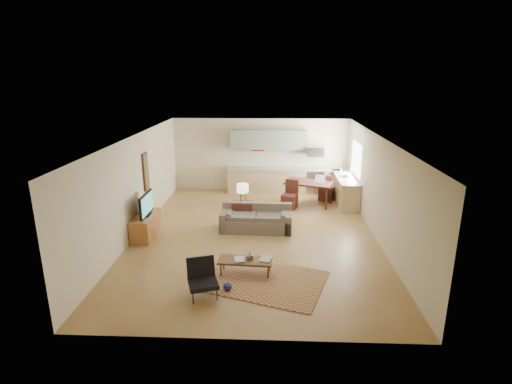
{
  "coord_description": "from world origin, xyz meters",
  "views": [
    {
      "loc": [
        0.44,
        -10.18,
        4.27
      ],
      "look_at": [
        0.0,
        0.3,
        1.15
      ],
      "focal_mm": 28.0,
      "sensor_mm": 36.0,
      "label": 1
    }
  ],
  "objects_px": {
    "console_table": "(243,213)",
    "dining_table": "(309,193)",
    "sofa": "(256,218)",
    "coffee_table": "(245,267)",
    "tv_credenza": "(146,226)",
    "armchair": "(203,280)"
  },
  "relations": [
    {
      "from": "sofa",
      "to": "armchair",
      "type": "bearing_deg",
      "value": -101.72
    },
    {
      "from": "armchair",
      "to": "dining_table",
      "type": "relative_size",
      "value": 0.48
    },
    {
      "from": "tv_credenza",
      "to": "dining_table",
      "type": "bearing_deg",
      "value": 32.45
    },
    {
      "from": "sofa",
      "to": "coffee_table",
      "type": "bearing_deg",
      "value": -90.35
    },
    {
      "from": "armchair",
      "to": "sofa",
      "type": "bearing_deg",
      "value": 57.32
    },
    {
      "from": "console_table",
      "to": "dining_table",
      "type": "distance_m",
      "value": 2.89
    },
    {
      "from": "sofa",
      "to": "tv_credenza",
      "type": "height_order",
      "value": "sofa"
    },
    {
      "from": "console_table",
      "to": "coffee_table",
      "type": "bearing_deg",
      "value": -81.81
    },
    {
      "from": "tv_credenza",
      "to": "console_table",
      "type": "relative_size",
      "value": 1.88
    },
    {
      "from": "dining_table",
      "to": "sofa",
      "type": "bearing_deg",
      "value": -104.89
    },
    {
      "from": "coffee_table",
      "to": "armchair",
      "type": "relative_size",
      "value": 1.6
    },
    {
      "from": "coffee_table",
      "to": "console_table",
      "type": "xyz_separation_m",
      "value": [
        -0.28,
        3.02,
        0.17
      ]
    },
    {
      "from": "tv_credenza",
      "to": "dining_table",
      "type": "xyz_separation_m",
      "value": [
        4.66,
        2.96,
        0.09
      ]
    },
    {
      "from": "sofa",
      "to": "coffee_table",
      "type": "height_order",
      "value": "sofa"
    },
    {
      "from": "sofa",
      "to": "tv_credenza",
      "type": "xyz_separation_m",
      "value": [
        -2.98,
        -0.55,
        -0.06
      ]
    },
    {
      "from": "armchair",
      "to": "tv_credenza",
      "type": "xyz_separation_m",
      "value": [
        -2.08,
        3.01,
        -0.07
      ]
    },
    {
      "from": "armchair",
      "to": "console_table",
      "type": "bearing_deg",
      "value": 64.49
    },
    {
      "from": "coffee_table",
      "to": "armchair",
      "type": "bearing_deg",
      "value": -125.42
    },
    {
      "from": "sofa",
      "to": "armchair",
      "type": "distance_m",
      "value": 3.68
    },
    {
      "from": "console_table",
      "to": "dining_table",
      "type": "bearing_deg",
      "value": 46.74
    },
    {
      "from": "armchair",
      "to": "dining_table",
      "type": "bearing_deg",
      "value": 48.21
    },
    {
      "from": "coffee_table",
      "to": "tv_credenza",
      "type": "xyz_separation_m",
      "value": [
        -2.85,
        2.06,
        0.12
      ]
    }
  ]
}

